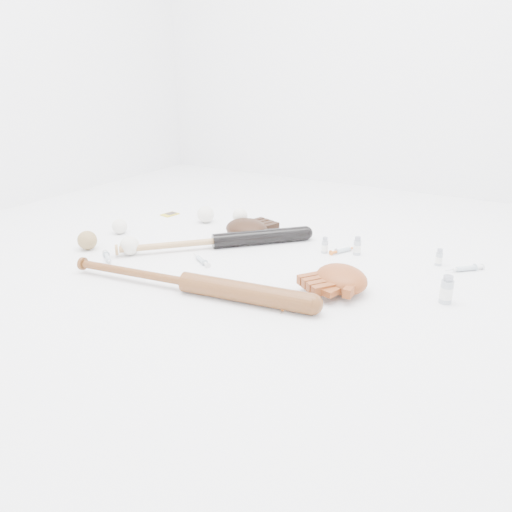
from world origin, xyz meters
The scene contains 20 objects.
bat_dark centered at (-0.23, 0.12, 0.03)m, with size 0.83×0.06×0.06m, color black, non-canonical shape.
bat_wood centered at (-0.07, -0.27, 0.03)m, with size 0.92×0.07×0.07m, color brown, non-canonical shape.
glove_dark centered at (-0.18, 0.29, 0.04)m, with size 0.24×0.24×0.09m, color black, non-canonical shape.
glove_tan centered at (0.37, 0.00, 0.04)m, with size 0.23×0.23×0.08m, color brown, non-canonical shape.
trading_card centered at (-0.70, 0.40, 0.00)m, with size 0.06×0.08×0.00m, color gold.
pedestal centered at (-0.26, 0.36, 0.02)m, with size 0.07×0.07×0.04m, color white.
baseball_on_pedestal centered at (-0.26, 0.36, 0.07)m, with size 0.07×0.07×0.07m, color white.
baseball_left centered at (-0.70, 0.06, 0.03)m, with size 0.07×0.07×0.07m, color white.
baseball_upper centered at (-0.47, 0.39, 0.04)m, with size 0.08×0.08×0.08m, color white.
baseball_mid centered at (-0.47, -0.11, 0.04)m, with size 0.08×0.08×0.08m, color white.
baseball_aged centered at (-0.67, -0.15, 0.04)m, with size 0.08×0.08×0.08m, color olive.
syringe_0 centered at (-0.51, -0.20, 0.01)m, with size 0.16×0.03×0.02m, color #ADBCC6, non-canonical shape.
syringe_1 centered at (-0.18, -0.04, 0.01)m, with size 0.15×0.03×0.02m, color #ADBCC6, non-canonical shape.
syringe_2 centered at (0.24, 0.34, 0.01)m, with size 0.15×0.03×0.02m, color #ADBCC6, non-canonical shape.
syringe_3 centered at (0.26, -0.21, 0.01)m, with size 0.13×0.02×0.02m, color #ADBCC6, non-canonical shape.
syringe_4 centered at (0.70, 0.38, 0.01)m, with size 0.17×0.03×0.02m, color #ADBCC6, non-canonical shape.
vial_0 centered at (0.18, 0.29, 0.03)m, with size 0.03×0.03×0.07m, color #AAB3BB.
vial_1 centered at (0.60, 0.39, 0.03)m, with size 0.03×0.03×0.06m, color #AAB3BB.
vial_2 centered at (0.30, 0.34, 0.04)m, with size 0.03×0.03×0.07m, color #AAB3BB.
vial_3 centered at (0.69, 0.08, 0.05)m, with size 0.04×0.04×0.09m, color #AAB3BB.
Camera 1 is at (0.89, -1.45, 0.71)m, focal length 35.00 mm.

